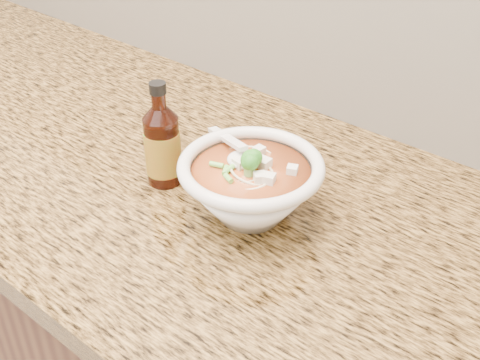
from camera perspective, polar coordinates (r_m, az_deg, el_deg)
The scene contains 4 objects.
cabinet at distance 1.40m, azimuth -8.97°, elevation -12.88°, with size 4.00×0.65×0.86m, color black.
counter_slab at distance 1.11m, azimuth -11.01°, elevation 3.09°, with size 4.00×0.68×0.04m, color olive.
soup_bowl at distance 0.86m, azimuth 1.00°, elevation -0.73°, with size 0.23×0.21×0.12m.
hot_sauce_bottle at distance 0.94m, azimuth -7.36°, elevation 3.21°, with size 0.07×0.07×0.17m.
Camera 1 is at (0.76, 1.09, 1.45)m, focal length 45.00 mm.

